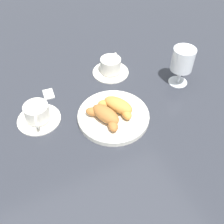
# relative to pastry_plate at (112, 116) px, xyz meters

# --- Properties ---
(ground_plane) EXTENTS (2.20, 2.20, 0.00)m
(ground_plane) POSITION_rel_pastry_plate_xyz_m (-0.03, -0.00, -0.01)
(ground_plane) COLOR #2D3038
(pastry_plate) EXTENTS (0.23, 0.23, 0.02)m
(pastry_plate) POSITION_rel_pastry_plate_xyz_m (0.00, 0.00, 0.00)
(pastry_plate) COLOR silver
(pastry_plate) RESTS_ON ground_plane
(croissant_large) EXTENTS (0.12, 0.10, 0.04)m
(croissant_large) POSITION_rel_pastry_plate_xyz_m (0.01, -0.02, 0.03)
(croissant_large) COLOR #CC893D
(croissant_large) RESTS_ON pastry_plate
(croissant_small) EXTENTS (0.13, 0.09, 0.04)m
(croissant_small) POSITION_rel_pastry_plate_xyz_m (-0.01, 0.03, 0.03)
(croissant_small) COLOR #AD6B33
(croissant_small) RESTS_ON pastry_plate
(coffee_cup_near) EXTENTS (0.14, 0.14, 0.06)m
(coffee_cup_near) POSITION_rel_pastry_plate_xyz_m (0.10, 0.21, 0.02)
(coffee_cup_near) COLOR silver
(coffee_cup_near) RESTS_ON ground_plane
(coffee_cup_far) EXTENTS (0.14, 0.14, 0.06)m
(coffee_cup_far) POSITION_rel_pastry_plate_xyz_m (0.21, -0.10, 0.02)
(coffee_cup_far) COLOR silver
(coffee_cup_far) RESTS_ON ground_plane
(juice_glass_left) EXTENTS (0.08, 0.08, 0.14)m
(juice_glass_left) POSITION_rel_pastry_plate_xyz_m (0.05, -0.29, 0.08)
(juice_glass_left) COLOR white
(juice_glass_left) RESTS_ON ground_plane
(sugar_packet) EXTENTS (0.05, 0.04, 0.01)m
(sugar_packet) POSITION_rel_pastry_plate_xyz_m (0.20, 0.15, -0.01)
(sugar_packet) COLOR white
(sugar_packet) RESTS_ON ground_plane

